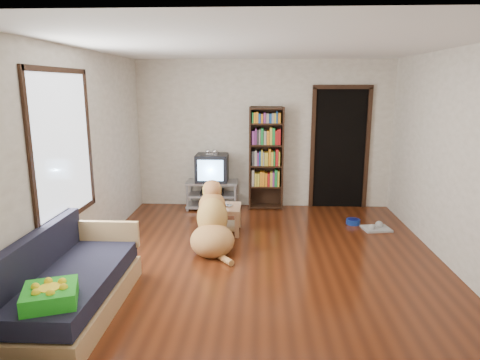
{
  "coord_description": "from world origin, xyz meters",
  "views": [
    {
      "loc": [
        -0.05,
        -5.1,
        2.16
      ],
      "look_at": [
        -0.33,
        0.57,
        0.9
      ],
      "focal_mm": 32.0,
      "sensor_mm": 36.0,
      "label": 1
    }
  ],
  "objects_px": {
    "bookshelf": "(266,153)",
    "sofa": "(70,287)",
    "tv_stand": "(212,194)",
    "coffee_table": "(222,214)",
    "laptop": "(222,206)",
    "green_cushion": "(50,295)",
    "dog_bowl": "(353,222)",
    "crt_tv": "(212,167)",
    "dog": "(212,225)",
    "grey_rag": "(376,229)"
  },
  "relations": [
    {
      "from": "coffee_table",
      "to": "crt_tv",
      "type": "bearing_deg",
      "value": 102.64
    },
    {
      "from": "green_cushion",
      "to": "coffee_table",
      "type": "height_order",
      "value": "green_cushion"
    },
    {
      "from": "laptop",
      "to": "dog_bowl",
      "type": "xyz_separation_m",
      "value": [
        2.05,
        0.49,
        -0.37
      ]
    },
    {
      "from": "green_cushion",
      "to": "laptop",
      "type": "relative_size",
      "value": 1.42
    },
    {
      "from": "laptop",
      "to": "crt_tv",
      "type": "relative_size",
      "value": 0.5
    },
    {
      "from": "green_cushion",
      "to": "laptop",
      "type": "height_order",
      "value": "green_cushion"
    },
    {
      "from": "green_cushion",
      "to": "dog",
      "type": "relative_size",
      "value": 0.37
    },
    {
      "from": "dog_bowl",
      "to": "crt_tv",
      "type": "height_order",
      "value": "crt_tv"
    },
    {
      "from": "dog_bowl",
      "to": "dog",
      "type": "height_order",
      "value": "dog"
    },
    {
      "from": "coffee_table",
      "to": "green_cushion",
      "type": "bearing_deg",
      "value": -110.8
    },
    {
      "from": "dog_bowl",
      "to": "bookshelf",
      "type": "height_order",
      "value": "bookshelf"
    },
    {
      "from": "dog",
      "to": "sofa",
      "type": "bearing_deg",
      "value": -125.17
    },
    {
      "from": "green_cushion",
      "to": "coffee_table",
      "type": "xyz_separation_m",
      "value": [
        1.13,
        2.99,
        -0.21
      ]
    },
    {
      "from": "tv_stand",
      "to": "sofa",
      "type": "height_order",
      "value": "sofa"
    },
    {
      "from": "dog_bowl",
      "to": "coffee_table",
      "type": "distance_m",
      "value": 2.11
    },
    {
      "from": "laptop",
      "to": "coffee_table",
      "type": "relative_size",
      "value": 0.53
    },
    {
      "from": "laptop",
      "to": "bookshelf",
      "type": "distance_m",
      "value": 1.63
    },
    {
      "from": "sofa",
      "to": "coffee_table",
      "type": "relative_size",
      "value": 3.27
    },
    {
      "from": "laptop",
      "to": "sofa",
      "type": "height_order",
      "value": "sofa"
    },
    {
      "from": "laptop",
      "to": "green_cushion",
      "type": "bearing_deg",
      "value": -100.72
    },
    {
      "from": "dog_bowl",
      "to": "bookshelf",
      "type": "relative_size",
      "value": 0.12
    },
    {
      "from": "dog",
      "to": "dog_bowl",
      "type": "bearing_deg",
      "value": 28.64
    },
    {
      "from": "bookshelf",
      "to": "dog",
      "type": "bearing_deg",
      "value": -109.8
    },
    {
      "from": "crt_tv",
      "to": "dog",
      "type": "relative_size",
      "value": 0.53
    },
    {
      "from": "green_cushion",
      "to": "dog",
      "type": "height_order",
      "value": "dog"
    },
    {
      "from": "grey_rag",
      "to": "tv_stand",
      "type": "height_order",
      "value": "tv_stand"
    },
    {
      "from": "laptop",
      "to": "bookshelf",
      "type": "relative_size",
      "value": 0.16
    },
    {
      "from": "sofa",
      "to": "dog",
      "type": "distance_m",
      "value": 2.07
    },
    {
      "from": "bookshelf",
      "to": "coffee_table",
      "type": "xyz_separation_m",
      "value": [
        -0.67,
        -1.34,
        -0.72
      ]
    },
    {
      "from": "bookshelf",
      "to": "sofa",
      "type": "xyz_separation_m",
      "value": [
        -1.92,
        -3.72,
        -0.74
      ]
    },
    {
      "from": "coffee_table",
      "to": "laptop",
      "type": "bearing_deg",
      "value": -90.0
    },
    {
      "from": "grey_rag",
      "to": "tv_stand",
      "type": "relative_size",
      "value": 0.44
    },
    {
      "from": "tv_stand",
      "to": "coffee_table",
      "type": "distance_m",
      "value": 1.28
    },
    {
      "from": "grey_rag",
      "to": "coffee_table",
      "type": "bearing_deg",
      "value": -174.8
    },
    {
      "from": "green_cushion",
      "to": "dog_bowl",
      "type": "relative_size",
      "value": 1.88
    },
    {
      "from": "tv_stand",
      "to": "sofa",
      "type": "distance_m",
      "value": 3.76
    },
    {
      "from": "tv_stand",
      "to": "bookshelf",
      "type": "height_order",
      "value": "bookshelf"
    },
    {
      "from": "coffee_table",
      "to": "dog",
      "type": "distance_m",
      "value": 0.7
    },
    {
      "from": "sofa",
      "to": "coffee_table",
      "type": "height_order",
      "value": "sofa"
    },
    {
      "from": "crt_tv",
      "to": "bookshelf",
      "type": "bearing_deg",
      "value": 4.32
    },
    {
      "from": "green_cushion",
      "to": "sofa",
      "type": "distance_m",
      "value": 0.66
    },
    {
      "from": "crt_tv",
      "to": "sofa",
      "type": "height_order",
      "value": "crt_tv"
    },
    {
      "from": "bookshelf",
      "to": "sofa",
      "type": "relative_size",
      "value": 1.0
    },
    {
      "from": "tv_stand",
      "to": "sofa",
      "type": "bearing_deg",
      "value": -105.02
    },
    {
      "from": "laptop",
      "to": "grey_rag",
      "type": "distance_m",
      "value": 2.39
    },
    {
      "from": "laptop",
      "to": "sofa",
      "type": "xyz_separation_m",
      "value": [
        -1.26,
        -2.35,
        -0.15
      ]
    },
    {
      "from": "laptop",
      "to": "bookshelf",
      "type": "xyz_separation_m",
      "value": [
        0.67,
        1.37,
        0.59
      ]
    },
    {
      "from": "bookshelf",
      "to": "tv_stand",
      "type": "bearing_deg",
      "value": -174.37
    },
    {
      "from": "grey_rag",
      "to": "dog",
      "type": "relative_size",
      "value": 0.36
    },
    {
      "from": "sofa",
      "to": "dog_bowl",
      "type": "bearing_deg",
      "value": 40.73
    }
  ]
}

